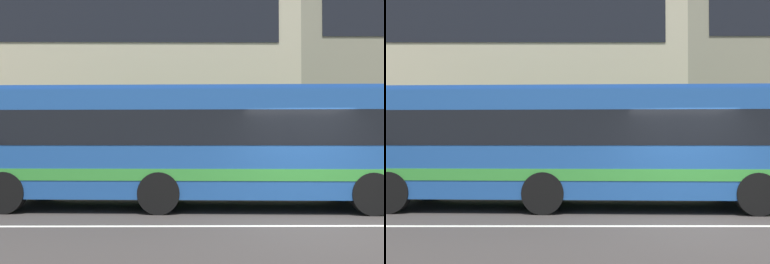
# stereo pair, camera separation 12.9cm
# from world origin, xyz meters

# --- Properties ---
(ground_plane) EXTENTS (160.00, 160.00, 0.00)m
(ground_plane) POSITION_xyz_m (0.00, 0.00, 0.00)
(ground_plane) COLOR #3A3533
(lane_centre_line) EXTENTS (60.00, 0.16, 0.01)m
(lane_centre_line) POSITION_xyz_m (0.00, 0.00, 0.00)
(lane_centre_line) COLOR silver
(lane_centre_line) RESTS_ON ground_plane
(hedge_row_far) EXTENTS (17.75, 1.10, 0.91)m
(hedge_row_far) POSITION_xyz_m (-2.10, 6.65, 0.46)
(hedge_row_far) COLOR #336F2F
(hedge_row_far) RESTS_ON ground_plane
(apartment_block_left) EXTENTS (23.86, 11.52, 12.31)m
(apartment_block_left) POSITION_xyz_m (-9.76, 15.34, 6.15)
(apartment_block_left) COLOR #B9AF90
(apartment_block_left) RESTS_ON ground_plane
(transit_bus) EXTENTS (10.78, 3.03, 3.08)m
(transit_bus) POSITION_xyz_m (-2.62, 2.63, 1.70)
(transit_bus) COLOR #21509A
(transit_bus) RESTS_ON ground_plane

